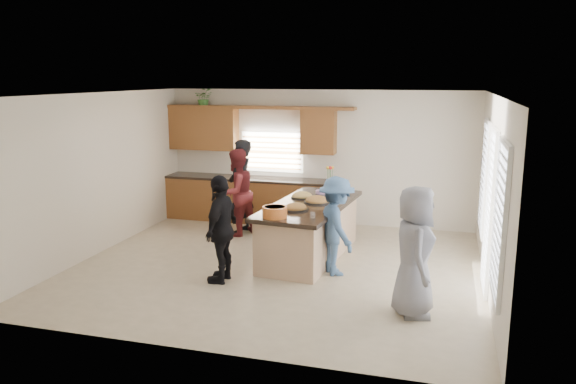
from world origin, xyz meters
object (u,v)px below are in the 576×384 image
(island, at_px, (309,231))
(woman_left_front, at_px, (222,229))
(woman_left_mid, at_px, (236,193))
(woman_right_front, at_px, (415,252))
(woman_right_back, at_px, (336,226))
(salad_bowl, at_px, (275,211))
(woman_left_back, at_px, (241,187))

(island, height_order, woman_left_front, woman_left_front)
(woman_left_mid, bearing_deg, island, 88.53)
(island, bearing_deg, woman_left_front, -118.33)
(woman_right_front, bearing_deg, woman_left_front, 70.72)
(woman_left_front, relative_size, woman_right_back, 1.06)
(salad_bowl, height_order, woman_left_front, woman_left_front)
(salad_bowl, xyz_separation_m, woman_left_mid, (-1.40, 2.03, -0.19))
(woman_left_back, bearing_deg, woman_right_back, 53.12)
(woman_left_front, height_order, woman_right_front, woman_right_front)
(woman_left_front, bearing_deg, woman_right_front, 81.86)
(salad_bowl, distance_m, woman_right_front, 2.33)
(salad_bowl, height_order, woman_left_mid, woman_left_mid)
(island, xyz_separation_m, woman_left_mid, (-1.69, 0.94, 0.40))
(woman_left_mid, xyz_separation_m, woman_right_front, (3.55, -2.91, 0.01))
(salad_bowl, xyz_separation_m, woman_left_front, (-0.71, -0.41, -0.22))
(woman_left_back, xyz_separation_m, woman_left_front, (0.67, -2.63, -0.11))
(island, distance_m, woman_right_back, 0.98)
(island, relative_size, woman_left_front, 1.70)
(woman_left_mid, xyz_separation_m, woman_right_back, (2.29, -1.65, -0.07))
(woman_left_back, bearing_deg, island, 57.92)
(island, distance_m, salad_bowl, 1.27)
(woman_right_back, bearing_deg, woman_left_front, 84.41)
(woman_left_front, relative_size, woman_right_front, 0.96)
(woman_right_back, bearing_deg, woman_left_back, 19.27)
(island, height_order, woman_left_back, woman_left_back)
(salad_bowl, relative_size, woman_left_mid, 0.22)
(island, height_order, salad_bowl, salad_bowl)
(island, relative_size, woman_left_mid, 1.64)
(island, relative_size, woman_right_back, 1.80)
(woman_right_back, bearing_deg, woman_left_mid, 22.58)
(island, bearing_deg, salad_bowl, -99.33)
(woman_left_back, distance_m, woman_left_front, 2.72)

